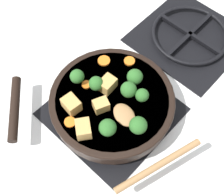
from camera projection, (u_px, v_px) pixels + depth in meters
The scene contains 20 objects.
ground_plane at pixel (112, 112), 0.86m from camera, with size 2.40×2.40×0.00m, color white.
front_burner_grate at pixel (112, 110), 0.85m from camera, with size 0.31×0.31×0.03m.
rear_burner_grate at pixel (189, 36), 0.98m from camera, with size 0.31×0.31×0.03m.
skillet_pan at pixel (111, 102), 0.82m from camera, with size 0.41×0.42×0.05m.
wooden_spoon at pixel (143, 142), 0.73m from camera, with size 0.22×0.22×0.02m.
tofu_cube_center_large at pixel (83, 129), 0.74m from camera, with size 0.04×0.03×0.03m, color tan.
tofu_cube_near_handle at pixel (71, 104), 0.77m from camera, with size 0.04×0.03×0.03m, color tan.
tofu_cube_east_chunk at pixel (107, 84), 0.80m from camera, with size 0.04×0.03×0.03m, color tan.
tofu_cube_west_chunk at pixel (100, 104), 0.77m from camera, with size 0.04×0.03×0.03m, color tan.
broccoli_floret_near_spoon at pixel (138, 125), 0.73m from camera, with size 0.04×0.04×0.05m.
broccoli_floret_center_top at pixel (142, 95), 0.77m from camera, with size 0.03×0.03×0.04m.
broccoli_floret_east_rim at pixel (77, 77), 0.80m from camera, with size 0.04×0.04×0.04m.
broccoli_floret_west_rim at pixel (129, 90), 0.78m from camera, with size 0.04×0.04×0.05m.
broccoli_floret_north_edge at pixel (96, 84), 0.79m from camera, with size 0.04×0.04×0.05m.
broccoli_floret_south_cluster at pixel (135, 77), 0.80m from camera, with size 0.04×0.04×0.05m.
broccoli_floret_mid_floret at pixel (108, 128), 0.73m from camera, with size 0.04×0.04×0.05m.
carrot_slice_orange_thin at pixel (86, 85), 0.81m from camera, with size 0.02×0.02×0.01m, color orange.
carrot_slice_near_center at pixel (129, 61), 0.85m from camera, with size 0.03×0.03×0.01m, color orange.
carrot_slice_edge_slice at pixel (70, 122), 0.76m from camera, with size 0.03×0.03×0.01m, color orange.
carrot_slice_under_broccoli at pixel (104, 61), 0.85m from camera, with size 0.03×0.03×0.01m, color orange.
Camera 1 is at (0.27, -0.29, 0.77)m, focal length 50.00 mm.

